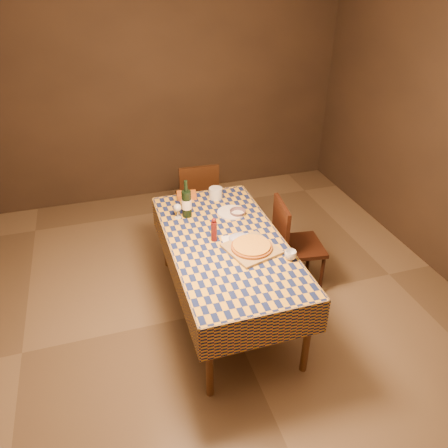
% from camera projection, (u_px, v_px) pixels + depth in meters
% --- Properties ---
extents(room, '(5.00, 5.10, 2.70)m').
position_uv_depth(room, '(226.00, 177.00, 3.32)').
color(room, brown).
rests_on(room, ground).
extents(dining_table, '(0.94, 1.84, 0.77)m').
position_uv_depth(dining_table, '(226.00, 248.00, 3.66)').
color(dining_table, brown).
rests_on(dining_table, ground).
extents(cutting_board, '(0.46, 0.46, 0.02)m').
position_uv_depth(cutting_board, '(251.00, 249.00, 3.50)').
color(cutting_board, '#9F824B').
rests_on(cutting_board, dining_table).
extents(pizza, '(0.43, 0.43, 0.03)m').
position_uv_depth(pizza, '(252.00, 246.00, 3.48)').
color(pizza, '#924C18').
rests_on(pizza, cutting_board).
extents(pepper_mill, '(0.05, 0.05, 0.21)m').
position_uv_depth(pepper_mill, '(214.00, 230.00, 3.57)').
color(pepper_mill, '#4A1112').
rests_on(pepper_mill, dining_table).
extents(bowl, '(0.18, 0.18, 0.05)m').
position_uv_depth(bowl, '(238.00, 213.00, 3.97)').
color(bowl, '#59424B').
rests_on(bowl, dining_table).
extents(wine_glass, '(0.07, 0.07, 0.14)m').
position_uv_depth(wine_glass, '(177.00, 208.00, 3.88)').
color(wine_glass, silver).
rests_on(wine_glass, dining_table).
extents(wine_bottle, '(0.11, 0.11, 0.35)m').
position_uv_depth(wine_bottle, '(187.00, 203.00, 3.89)').
color(wine_bottle, black).
rests_on(wine_bottle, dining_table).
extents(deli_tub, '(0.17, 0.17, 0.11)m').
position_uv_depth(deli_tub, '(216.00, 193.00, 4.22)').
color(deli_tub, silver).
rests_on(deli_tub, dining_table).
extents(takeout_container, '(0.21, 0.16, 0.05)m').
position_uv_depth(takeout_container, '(187.00, 195.00, 4.25)').
color(takeout_container, '#B35617').
rests_on(takeout_container, dining_table).
extents(white_plate, '(0.32, 0.32, 0.01)m').
position_uv_depth(white_plate, '(231.00, 212.00, 4.00)').
color(white_plate, white).
rests_on(white_plate, dining_table).
extents(tumbler, '(0.10, 0.10, 0.07)m').
position_uv_depth(tumbler, '(290.00, 255.00, 3.38)').
color(tumbler, white).
rests_on(tumbler, dining_table).
extents(flour_patch, '(0.26, 0.21, 0.00)m').
position_uv_depth(flour_patch, '(237.00, 241.00, 3.62)').
color(flour_patch, white).
rests_on(flour_patch, dining_table).
extents(flour_bag, '(0.20, 0.17, 0.05)m').
position_uv_depth(flour_bag, '(239.00, 237.00, 3.62)').
color(flour_bag, '#A0A5CD').
rests_on(flour_bag, dining_table).
extents(chair_far, '(0.44, 0.45, 0.93)m').
position_uv_depth(chair_far, '(198.00, 196.00, 4.80)').
color(chair_far, black).
rests_on(chair_far, ground).
extents(chair_right, '(0.48, 0.47, 0.93)m').
position_uv_depth(chair_right, '(291.00, 241.00, 4.06)').
color(chair_right, black).
rests_on(chair_right, ground).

